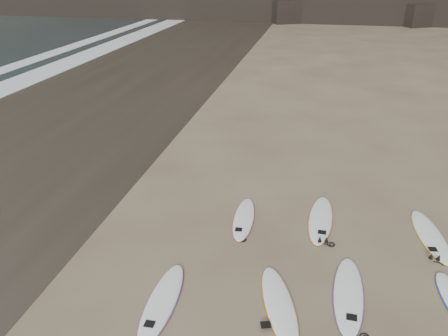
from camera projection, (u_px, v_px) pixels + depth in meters
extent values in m
plane|color=#897559|center=(378.00, 298.00, 9.16)|extent=(240.00, 240.00, 0.00)
cube|color=#383026|center=(67.00, 112.00, 20.44)|extent=(12.00, 200.00, 0.01)
cube|color=black|center=(414.00, 14.00, 46.87)|extent=(4.23, 4.46, 2.33)
cube|color=black|center=(284.00, 11.00, 49.48)|extent=(4.49, 4.76, 2.49)
ellipsoid|color=white|center=(162.00, 301.00, 9.01)|extent=(0.64, 2.45, 0.09)
ellipsoid|color=white|center=(279.00, 304.00, 8.93)|extent=(1.26, 2.48, 0.09)
ellipsoid|color=white|center=(348.00, 294.00, 9.20)|extent=(0.70, 2.56, 0.09)
ellipsoid|color=white|center=(244.00, 218.00, 11.92)|extent=(0.65, 2.24, 0.08)
ellipsoid|color=white|center=(321.00, 219.00, 11.88)|extent=(0.75, 2.57, 0.09)
ellipsoid|color=white|center=(430.00, 235.00, 11.18)|extent=(0.89, 2.52, 0.09)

